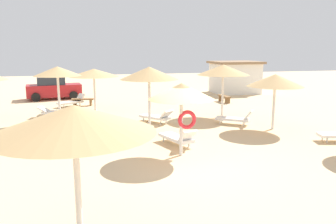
% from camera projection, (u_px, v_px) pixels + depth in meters
% --- Properties ---
extents(ground_plane, '(80.00, 80.00, 0.00)m').
position_uv_depth(ground_plane, '(189.00, 162.00, 11.57)').
color(ground_plane, '#DBBA8C').
extents(parasol_1, '(2.93, 2.93, 2.96)m').
position_uv_depth(parasol_1, '(223.00, 70.00, 18.77)').
color(parasol_1, silver).
rests_on(parasol_1, ground).
extents(parasol_2, '(2.35, 2.35, 2.96)m').
position_uv_depth(parasol_2, '(57.00, 72.00, 16.89)').
color(parasol_2, silver).
rests_on(parasol_2, ground).
extents(parasol_3, '(2.39, 2.39, 2.65)m').
position_uv_depth(parasol_3, '(182.00, 92.00, 11.87)').
color(parasol_3, silver).
rests_on(parasol_3, ground).
extents(parasol_4, '(2.65, 2.65, 3.04)m').
position_uv_depth(parasol_4, '(149.00, 73.00, 15.15)').
color(parasol_4, silver).
rests_on(parasol_4, ground).
extents(parasol_7, '(3.08, 3.08, 2.61)m').
position_uv_depth(parasol_7, '(94.00, 73.00, 20.78)').
color(parasol_7, silver).
rests_on(parasol_7, ground).
extents(parasol_8, '(2.65, 2.65, 2.66)m').
position_uv_depth(parasol_8, '(275.00, 80.00, 15.84)').
color(parasol_8, silver).
rests_on(parasol_8, ground).
extents(parasol_9, '(2.98, 2.98, 2.86)m').
position_uv_depth(parasol_9, '(74.00, 120.00, 6.03)').
color(parasol_9, silver).
rests_on(parasol_9, ground).
extents(lounger_1, '(1.87, 1.61, 0.80)m').
position_uv_depth(lounger_1, '(235.00, 118.00, 17.19)').
color(lounger_1, white).
rests_on(lounger_1, ground).
extents(lounger_2, '(2.01, 1.08, 0.63)m').
position_uv_depth(lounger_2, '(55.00, 112.00, 19.03)').
color(lounger_2, white).
rests_on(lounger_2, ground).
extents(lounger_3, '(1.23, 1.97, 0.78)m').
position_uv_depth(lounger_3, '(178.00, 137.00, 13.51)').
color(lounger_3, white).
rests_on(lounger_3, ground).
extents(lounger_4, '(1.66, 1.87, 0.76)m').
position_uv_depth(lounger_4, '(157.00, 117.00, 17.66)').
color(lounger_4, white).
rests_on(lounger_4, ground).
extents(lounger_7, '(1.90, 1.53, 0.80)m').
position_uv_depth(lounger_7, '(72.00, 102.00, 22.60)').
color(lounger_7, white).
rests_on(lounger_7, ground).
extents(bench_0, '(1.55, 0.67, 0.49)m').
position_uv_depth(bench_0, '(83.00, 101.00, 22.88)').
color(bench_0, brown).
rests_on(bench_0, ground).
extents(bench_1, '(0.44, 1.51, 0.49)m').
position_uv_depth(bench_1, '(224.00, 98.00, 24.30)').
color(bench_1, brown).
rests_on(bench_1, ground).
extents(parked_car, '(4.19, 2.40, 1.72)m').
position_uv_depth(parked_car, '(54.00, 88.00, 25.84)').
color(parked_car, '#B21E23').
rests_on(parked_car, ground).
extents(beach_cabana, '(4.08, 3.43, 2.75)m').
position_uv_depth(beach_cabana, '(235.00, 77.00, 29.24)').
color(beach_cabana, white).
rests_on(beach_cabana, ground).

